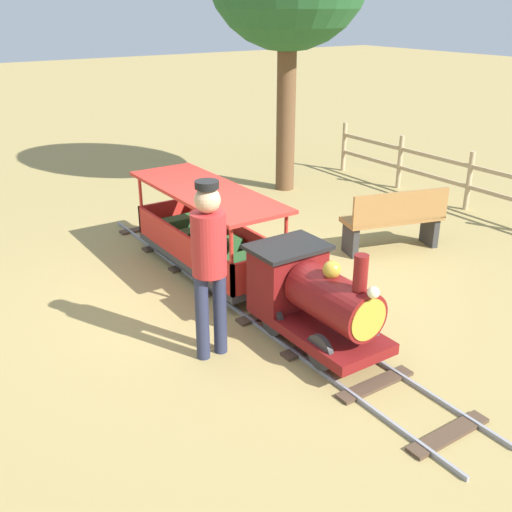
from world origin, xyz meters
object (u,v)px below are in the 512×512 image
object	(u,v)px
conductor_person	(209,257)
locomotive	(312,295)
park_bench	(394,220)
passenger_car	(207,238)

from	to	relation	value
conductor_person	locomotive	bearing A→B (deg)	159.92
park_bench	passenger_car	bearing A→B (deg)	-18.28
passenger_car	park_bench	distance (m)	2.40
passenger_car	conductor_person	distance (m)	1.91
locomotive	conductor_person	distance (m)	1.05
passenger_car	conductor_person	xyz separation A→B (m)	(0.88, 1.61, 0.53)
locomotive	park_bench	size ratio (longest dim) A/B	1.06
passenger_car	locomotive	bearing A→B (deg)	90.00
locomotive	park_bench	xyz separation A→B (m)	(-2.28, -1.18, -0.07)
locomotive	park_bench	world-z (taller)	locomotive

